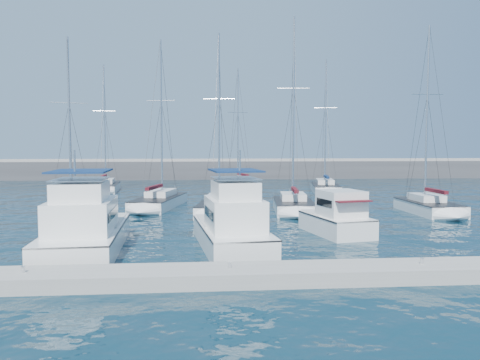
{
  "coord_description": "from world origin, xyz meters",
  "views": [
    {
      "loc": [
        -1.12,
        -29.39,
        5.42
      ],
      "look_at": [
        1.77,
        5.15,
        3.0
      ],
      "focal_mm": 35.0,
      "sensor_mm": 36.0,
      "label": 1
    }
  ],
  "objects": [
    {
      "name": "sailboat_mid_c",
      "position": [
        0.27,
        8.63,
        0.54
      ],
      "size": [
        4.03,
        7.61,
        15.05
      ],
      "rotation": [
        0.0,
        0.0,
        -0.15
      ],
      "color": "white",
      "rests_on": "ground"
    },
    {
      "name": "dock_cleat_near_stbd",
      "position": [
        8.0,
        -11.0,
        0.72
      ],
      "size": [
        0.16,
        0.16,
        0.25
      ],
      "primitive_type": "cylinder",
      "color": "silver",
      "rests_on": "dock"
    },
    {
      "name": "motor_yacht_stbd_outer",
      "position": [
        7.33,
        -1.17,
        0.94
      ],
      "size": [
        3.79,
        5.81,
        3.2
      ],
      "rotation": [
        0.0,
        0.0,
        0.2
      ],
      "color": "white",
      "rests_on": "ground"
    },
    {
      "name": "breakwater",
      "position": [
        0.0,
        52.0,
        1.05
      ],
      "size": [
        160.0,
        6.0,
        4.45
      ],
      "color": "#424244",
      "rests_on": "ground"
    },
    {
      "name": "dock",
      "position": [
        0.0,
        -11.0,
        0.3
      ],
      "size": [
        40.0,
        2.2,
        0.6
      ],
      "primitive_type": "cube",
      "color": "gray",
      "rests_on": "ground"
    },
    {
      "name": "motor_yacht_stbd_inner",
      "position": [
        0.51,
        -4.84,
        1.13
      ],
      "size": [
        4.16,
        9.03,
        4.69
      ],
      "rotation": [
        0.0,
        0.0,
        0.11
      ],
      "color": "white",
      "rests_on": "ground"
    },
    {
      "name": "sailboat_back_b",
      "position": [
        3.89,
        31.19,
        0.53
      ],
      "size": [
        4.93,
        8.71,
        16.04
      ],
      "rotation": [
        0.0,
        0.0,
        0.23
      ],
      "color": "white",
      "rests_on": "ground"
    },
    {
      "name": "sailboat_mid_e",
      "position": [
        17.59,
        7.52,
        0.55
      ],
      "size": [
        3.11,
        7.19,
        15.75
      ],
      "rotation": [
        0.0,
        0.0,
        -0.01
      ],
      "color": "white",
      "rests_on": "ground"
    },
    {
      "name": "dock_cleat_centre",
      "position": [
        0.0,
        -11.0,
        0.72
      ],
      "size": [
        0.16,
        0.16,
        0.25
      ],
      "primitive_type": "cylinder",
      "color": "silver",
      "rests_on": "dock"
    },
    {
      "name": "sailboat_back_c",
      "position": [
        13.96,
        26.26,
        0.54
      ],
      "size": [
        4.54,
        9.22,
        16.48
      ],
      "rotation": [
        0.0,
        0.0,
        -0.17
      ],
      "color": "white",
      "rests_on": "ground"
    },
    {
      "name": "sailboat_mid_b",
      "position": [
        -4.89,
        13.29,
        0.52
      ],
      "size": [
        4.84,
        9.62,
        15.53
      ],
      "rotation": [
        0.0,
        0.0,
        -0.2
      ],
      "color": "white",
      "rests_on": "ground"
    },
    {
      "name": "motor_yacht_port_inner",
      "position": [
        -7.14,
        -4.73,
        1.13
      ],
      "size": [
        4.23,
        10.26,
        4.69
      ],
      "rotation": [
        0.0,
        0.0,
        0.06
      ],
      "color": "white",
      "rests_on": "ground"
    },
    {
      "name": "sailboat_back_a",
      "position": [
        -12.95,
        29.38,
        0.54
      ],
      "size": [
        3.77,
        8.46,
        15.95
      ],
      "rotation": [
        0.0,
        0.0,
        0.09
      ],
      "color": "white",
      "rests_on": "ground"
    },
    {
      "name": "dock_cleat_near_port",
      "position": [
        -8.0,
        -11.0,
        0.72
      ],
      "size": [
        0.16,
        0.16,
        0.25
      ],
      "primitive_type": "cylinder",
      "color": "silver",
      "rests_on": "dock"
    },
    {
      "name": "ground",
      "position": [
        0.0,
        0.0,
        0.0
      ],
      "size": [
        220.0,
        220.0,
        0.0
      ],
      "primitive_type": "plane",
      "color": "black",
      "rests_on": "ground"
    },
    {
      "name": "sailboat_mid_d",
      "position": [
        6.65,
        9.39,
        0.55
      ],
      "size": [
        4.0,
        7.9,
        16.74
      ],
      "rotation": [
        0.0,
        0.0,
        -0.11
      ],
      "color": "white",
      "rests_on": "ground"
    },
    {
      "name": "sailboat_mid_a",
      "position": [
        -10.72,
        6.04,
        0.52
      ],
      "size": [
        5.07,
        7.95,
        13.95
      ],
      "rotation": [
        0.0,
        0.0,
        0.29
      ],
      "color": "white",
      "rests_on": "ground"
    }
  ]
}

